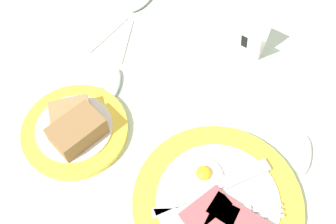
{
  "coord_description": "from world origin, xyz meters",
  "views": [
    {
      "loc": [
        0.09,
        -0.18,
        0.56
      ],
      "look_at": [
        -0.04,
        0.12,
        0.02
      ],
      "focal_mm": 42.0,
      "sensor_mm": 36.0,
      "label": 1
    }
  ],
  "objects": [
    {
      "name": "ground_plane",
      "position": [
        0.0,
        0.0,
        0.0
      ],
      "size": [
        3.0,
        3.0,
        0.0
      ],
      "primitive_type": "plane",
      "color": "#B7CCB7"
    },
    {
      "name": "breakfast_plate",
      "position": [
        0.08,
        0.01,
        0.01
      ],
      "size": [
        0.25,
        0.25,
        0.03
      ],
      "color": "yellow",
      "rests_on": "ground_plane"
    },
    {
      "name": "bread_plate",
      "position": [
        -0.17,
        0.03,
        0.02
      ],
      "size": [
        0.17,
        0.17,
        0.05
      ],
      "color": "yellow",
      "rests_on": "ground_plane"
    },
    {
      "name": "sugar_cup",
      "position": [
        0.17,
        0.29,
        0.04
      ],
      "size": [
        0.08,
        0.08,
        0.07
      ],
      "color": "white",
      "rests_on": "ground_plane"
    },
    {
      "name": "number_card",
      "position": [
        0.03,
        0.31,
        0.04
      ],
      "size": [
        0.07,
        0.05,
        0.07
      ],
      "rotation": [
        0.0,
        0.0,
        -0.17
      ],
      "color": "white",
      "rests_on": "ground_plane"
    },
    {
      "name": "teaspoon_by_saucer",
      "position": [
        -0.21,
        0.31,
        0.01
      ],
      "size": [
        0.06,
        0.19,
        0.01
      ],
      "rotation": [
        0.0,
        0.0,
        1.36
      ],
      "color": "silver",
      "rests_on": "ground_plane"
    },
    {
      "name": "teaspoon_near_cup",
      "position": [
        0.17,
        0.17,
        0.01
      ],
      "size": [
        0.05,
        0.19,
        0.01
      ],
      "rotation": [
        0.0,
        0.0,
        4.87
      ],
      "color": "silver",
      "rests_on": "ground_plane"
    },
    {
      "name": "teaspoon_stray",
      "position": [
        -0.16,
        0.16,
        0.01
      ],
      "size": [
        0.07,
        0.19,
        0.01
      ],
      "rotation": [
        0.0,
        0.0,
        4.99
      ],
      "color": "silver",
      "rests_on": "ground_plane"
    }
  ]
}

